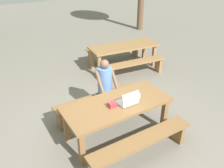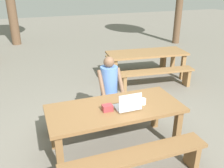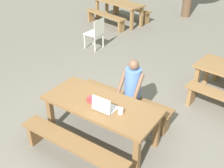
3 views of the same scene
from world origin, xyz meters
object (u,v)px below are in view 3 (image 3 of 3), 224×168
at_px(laptop, 104,106).
at_px(picnic_table_rear, 119,5).
at_px(plastic_chair, 96,33).
at_px(small_pouch, 92,100).
at_px(person_seated, 132,87).
at_px(picnic_table_front, 101,108).
at_px(coffee_mug, 121,111).

height_order(laptop, picnic_table_rear, laptop).
bearing_deg(laptop, plastic_chair, -51.38).
bearing_deg(small_pouch, person_seated, 68.05).
relative_size(plastic_chair, picnic_table_rear, 0.43).
xyz_separation_m(plastic_chair, picnic_table_rear, (-0.76, 2.35, 0.16)).
distance_m(small_pouch, person_seated, 0.81).
xyz_separation_m(picnic_table_front, picnic_table_rear, (-3.13, 5.35, 0.02)).
xyz_separation_m(small_pouch, person_seated, (0.30, 0.75, -0.04)).
height_order(picnic_table_front, laptop, laptop).
relative_size(small_pouch, plastic_chair, 0.16).
relative_size(picnic_table_front, small_pouch, 13.64).
distance_m(laptop, coffee_mug, 0.27).
distance_m(small_pouch, coffee_mug, 0.55).
bearing_deg(plastic_chair, small_pouch, 38.03).
bearing_deg(picnic_table_rear, coffee_mug, -44.12).
height_order(coffee_mug, person_seated, person_seated).
xyz_separation_m(coffee_mug, person_seated, (-0.25, 0.75, -0.04)).
relative_size(coffee_mug, plastic_chair, 0.10).
xyz_separation_m(coffee_mug, picnic_table_rear, (-3.55, 5.41, -0.12)).
relative_size(picnic_table_front, picnic_table_rear, 0.93).
bearing_deg(picnic_table_rear, plastic_chair, -59.55).
height_order(person_seated, plastic_chair, person_seated).
bearing_deg(person_seated, coffee_mug, -71.79).
relative_size(coffee_mug, person_seated, 0.07).
bearing_deg(picnic_table_front, laptop, -38.52).
bearing_deg(picnic_table_front, person_seated, 76.53).
distance_m(laptop, plastic_chair, 4.02).
relative_size(coffee_mug, picnic_table_rear, 0.04).
bearing_deg(small_pouch, coffee_mug, 0.01).
bearing_deg(laptop, picnic_table_front, -38.90).
relative_size(picnic_table_front, coffee_mug, 21.41).
height_order(small_pouch, person_seated, person_seated).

